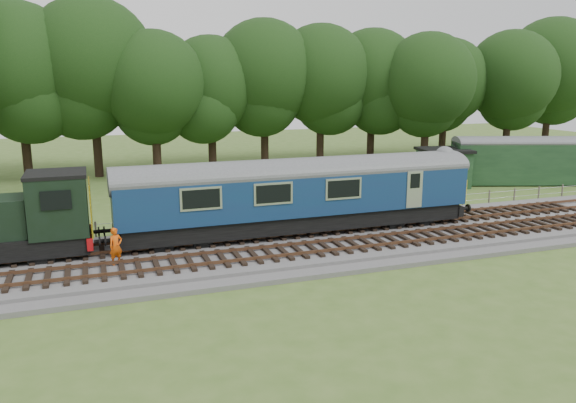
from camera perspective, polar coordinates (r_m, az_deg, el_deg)
name	(u,v)px	position (r m, az deg, el deg)	size (l,w,h in m)	color
ground	(313,246)	(27.55, 2.60, -4.53)	(120.00, 120.00, 0.00)	#446324
ballast	(313,243)	(27.50, 2.60, -4.19)	(70.00, 7.00, 0.35)	#4C4C4F
track_north	(303,231)	(28.69, 1.56, -2.97)	(67.20, 2.40, 0.21)	black
track_south	(327,247)	(26.02, 3.93, -4.62)	(67.20, 2.40, 0.21)	black
fence	(283,224)	(31.61, -0.47, -2.29)	(64.00, 0.12, 1.00)	#6B6054
tree_line	(216,175)	(48.13, -7.29, 2.73)	(70.00, 8.00, 18.00)	black
dmu_railcar	(299,189)	(28.10, 1.12, 1.29)	(18.05, 2.86, 3.88)	black
worker	(116,246)	(24.65, -17.09, -4.37)	(0.58, 0.38, 1.59)	#EB550C
parked_coach	(546,158)	(47.57, 24.75, 4.04)	(14.15, 6.86, 3.61)	#17341C
shed	(443,167)	(44.06, 15.50, 3.38)	(4.05, 4.05, 2.85)	#17341C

